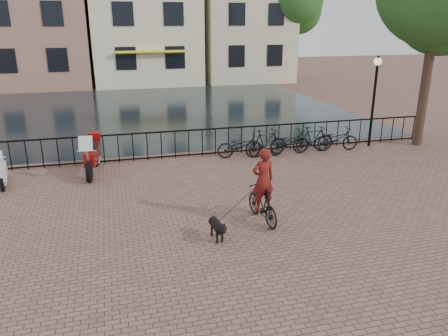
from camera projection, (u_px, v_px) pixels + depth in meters
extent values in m
plane|color=brown|center=(262.00, 271.00, 8.71)|extent=(100.00, 100.00, 0.00)
plane|color=black|center=(159.00, 110.00, 24.55)|extent=(20.00, 20.00, 0.00)
cube|color=black|center=(188.00, 130.00, 15.71)|extent=(20.00, 0.05, 0.05)
cube|color=black|center=(189.00, 155.00, 16.01)|extent=(20.00, 0.05, 0.05)
cube|color=#926155|center=(34.00, 3.00, 32.43)|extent=(7.50, 9.00, 12.00)
cube|color=beige|center=(143.00, 11.00, 34.54)|extent=(8.00, 9.00, 11.00)
cube|color=yellow|center=(151.00, 52.00, 31.16)|extent=(5.00, 0.60, 0.15)
cube|color=#BAB48A|center=(240.00, 2.00, 36.24)|extent=(7.00, 9.00, 12.50)
cylinder|color=black|center=(427.00, 74.00, 16.73)|extent=(0.36, 0.36, 5.60)
cylinder|color=black|center=(291.00, 44.00, 35.39)|extent=(0.36, 0.36, 5.95)
cylinder|color=black|center=(373.00, 106.00, 16.90)|extent=(0.10, 0.10, 3.20)
sphere|color=beige|center=(378.00, 61.00, 16.36)|extent=(0.30, 0.30, 0.30)
imported|color=black|center=(262.00, 203.00, 10.74)|extent=(0.65, 1.66, 0.97)
imported|color=#61120E|center=(263.00, 174.00, 10.49)|extent=(0.74, 0.54, 1.90)
imported|color=black|center=(241.00, 146.00, 15.78)|extent=(1.79, 0.88, 0.90)
imported|color=black|center=(266.00, 143.00, 15.99)|extent=(1.71, 0.69, 1.00)
imported|color=black|center=(290.00, 142.00, 16.24)|extent=(1.79, 0.87, 0.90)
imported|color=black|center=(313.00, 139.00, 16.45)|extent=(1.69, 0.55, 1.00)
imported|color=black|center=(336.00, 139.00, 16.70)|extent=(1.79, 0.85, 0.90)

